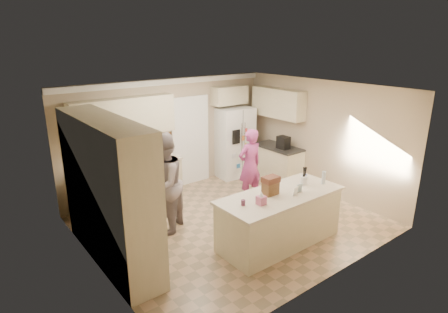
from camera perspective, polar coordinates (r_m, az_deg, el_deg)
floor at (r=7.49m, az=1.05°, el=-10.02°), size 5.20×4.60×0.02m
ceiling at (r=6.68m, az=1.18°, el=10.28°), size 5.20×4.60×0.02m
wall_back at (r=8.82m, az=-8.36°, el=3.24°), size 5.20×0.02×2.60m
wall_front at (r=5.49m, az=16.50°, el=-6.37°), size 5.20×0.02×2.60m
wall_left at (r=5.81m, az=-19.48°, el=-5.34°), size 0.02×4.60×2.60m
wall_right at (r=8.79m, az=14.51°, el=2.81°), size 0.02×4.60×2.60m
crown_back at (r=8.56m, az=-8.56°, el=11.18°), size 5.20×0.08×0.12m
pantry_bank at (r=6.12m, az=-17.23°, el=-5.19°), size 0.60×2.60×2.35m
back_base_cab at (r=8.34m, az=-13.91°, el=-4.19°), size 2.20×0.60×0.88m
back_countertop at (r=8.17m, az=-14.12°, el=-1.21°), size 2.24×0.63×0.04m
back_upper_cab at (r=8.04m, az=-15.05°, el=5.81°), size 2.20×0.35×0.80m
doorway_opening at (r=9.13m, az=-5.20°, el=2.23°), size 0.90×0.06×2.10m
doorway_casing at (r=9.10m, az=-5.08°, el=2.19°), size 1.02×0.03×2.22m
wall_frame_upper at (r=8.74m, az=-8.18°, el=4.80°), size 0.15×0.02×0.20m
wall_frame_lower at (r=8.80m, az=-8.11°, el=3.09°), size 0.15×0.02×0.20m
refrigerator at (r=9.64m, az=1.49°, el=2.20°), size 0.97×0.79×1.80m
fridge_seam at (r=9.38m, az=2.86°, el=1.75°), size 0.02×0.02×1.78m
fridge_dispenser at (r=9.17m, az=1.88°, el=3.01°), size 0.22×0.03×0.35m
fridge_handle_l at (r=9.29m, az=2.70°, el=2.56°), size 0.02×0.02×0.85m
fridge_handle_r at (r=9.36m, az=3.17°, el=2.66°), size 0.02×0.02×0.85m
over_fridge_cab at (r=9.42m, az=0.85°, el=9.31°), size 0.95×0.35×0.45m
right_base_cab at (r=9.43m, az=8.18°, el=-1.26°), size 0.60×1.20×0.88m
right_countertop at (r=9.28m, az=8.26°, el=1.42°), size 0.63×1.24×0.04m
right_upper_cab at (r=9.28m, az=8.24°, el=8.07°), size 0.35×1.50×0.70m
coffee_maker at (r=9.08m, az=9.03°, el=2.12°), size 0.22×0.28×0.30m
island_base at (r=6.69m, az=8.44°, el=-9.48°), size 2.20×0.90×0.88m
island_top at (r=6.49m, az=8.62°, el=-5.86°), size 2.28×0.96×0.05m
utensil_crock at (r=6.94m, az=12.09°, el=-3.59°), size 0.13×0.13×0.15m
tissue_box at (r=6.03m, az=5.69°, el=-6.65°), size 0.13×0.13×0.14m
tissue_plume at (r=5.98m, az=5.72°, el=-5.69°), size 0.08×0.08×0.08m
dollhouse_body at (r=6.40m, az=7.09°, el=-4.82°), size 0.26×0.18×0.22m
dollhouse_roof at (r=6.34m, az=7.15°, el=-3.49°), size 0.28×0.20×0.10m
jam_jar at (r=5.99m, az=2.94°, el=-7.03°), size 0.07×0.07×0.09m
greeting_card_a at (r=6.43m, az=10.88°, el=-5.20°), size 0.12×0.06×0.16m
greeting_card_b at (r=6.57m, az=11.43°, el=-4.74°), size 0.12×0.05×0.16m
water_bottle at (r=7.03m, az=14.95°, el=-3.13°), size 0.07×0.07×0.24m
shaker_salt at (r=7.17m, az=11.93°, el=-3.12°), size 0.05×0.05×0.09m
shaker_pepper at (r=7.22m, az=12.30°, el=-3.00°), size 0.05×0.05×0.09m
teen_boy at (r=6.86m, az=-9.21°, el=-4.16°), size 1.16×1.13×1.89m
teen_girl at (r=8.17m, az=3.95°, el=-1.35°), size 0.61×0.42×1.63m
fridge_magnets at (r=9.37m, az=2.89°, el=1.74°), size 0.76×0.02×1.44m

